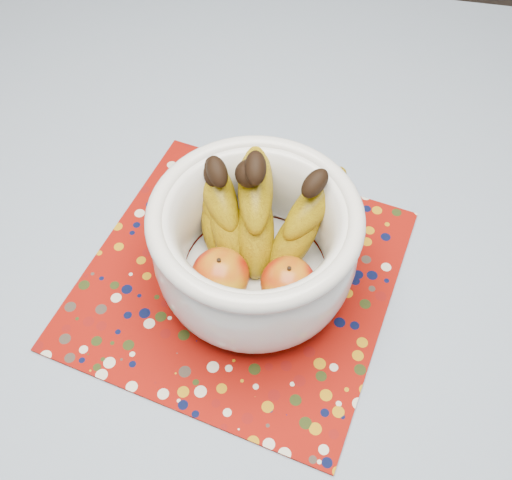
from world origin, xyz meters
TOP-DOWN VIEW (x-y plane):
  - table at (0.00, 0.00)m, footprint 1.20×1.20m
  - tablecloth at (0.00, 0.00)m, footprint 1.32×1.32m
  - placemat at (-0.01, -0.05)m, footprint 0.46×0.46m
  - fruit_bowl at (0.01, -0.04)m, footprint 0.28×0.26m

SIDE VIEW (x-z plane):
  - table at x=0.00m, z-range 0.30..1.05m
  - tablecloth at x=0.00m, z-range 0.75..0.76m
  - placemat at x=-0.01m, z-range 0.76..0.76m
  - fruit_bowl at x=0.01m, z-range 0.76..0.94m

